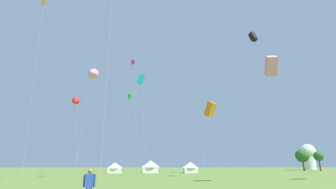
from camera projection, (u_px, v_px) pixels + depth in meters
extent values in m
cube|color=orange|center=(44.00, 2.00, 51.50)|extent=(0.57, 1.62, 1.55)
cylinder|color=#A75C11|center=(43.00, 7.00, 51.19)|extent=(0.05, 0.05, 1.40)
cylinder|color=#B2B2B7|center=(34.00, 80.00, 46.26)|extent=(1.61, 1.04, 34.76)
cube|color=pink|center=(271.00, 66.00, 28.71)|extent=(1.48, 2.33, 2.49)
cylinder|color=#B2B2B7|center=(284.00, 120.00, 26.07)|extent=(0.44, 1.79, 13.04)
cone|color=red|center=(76.00, 101.00, 55.30)|extent=(2.03, 2.29, 2.12)
cylinder|color=maroon|center=(75.00, 109.00, 54.84)|extent=(0.05, 0.05, 2.48)
cylinder|color=#B2B2B7|center=(76.00, 136.00, 52.84)|extent=(2.16, 0.78, 15.71)
cone|color=pink|center=(92.00, 73.00, 40.11)|extent=(1.80, 1.81, 1.96)
cylinder|color=#B2B2B7|center=(83.00, 122.00, 37.40)|extent=(1.04, 0.88, 16.39)
ellipsoid|color=#E02DA3|center=(133.00, 62.00, 58.24)|extent=(1.63, 2.88, 1.00)
cylinder|color=#9D2072|center=(133.00, 69.00, 57.75)|extent=(0.06, 0.06, 2.47)
cylinder|color=#B2B2B7|center=(136.00, 114.00, 54.24)|extent=(2.28, 1.18, 25.43)
cube|color=green|center=(129.00, 96.00, 57.03)|extent=(0.73, 1.18, 1.50)
cylinder|color=#207C31|center=(129.00, 102.00, 56.61)|extent=(0.04, 0.04, 2.25)
cylinder|color=#B2B2B7|center=(129.00, 133.00, 54.04)|extent=(0.76, 1.32, 17.31)
cube|color=black|center=(253.00, 37.00, 63.23)|extent=(1.82, 2.39, 2.77)
cylinder|color=#B2B2B7|center=(260.00, 99.00, 57.42)|extent=(0.85, 2.37, 33.69)
cube|color=orange|center=(210.00, 109.00, 42.63)|extent=(2.30, 2.52, 2.73)
cylinder|color=#B2B2B7|center=(206.00, 141.00, 39.99)|extent=(2.47, 2.12, 11.20)
cube|color=#1EB7CC|center=(141.00, 79.00, 47.45)|extent=(1.84, 1.48, 2.02)
cylinder|color=teal|center=(140.00, 89.00, 46.93)|extent=(0.06, 0.06, 2.73)
cylinder|color=#B2B2B7|center=(144.00, 124.00, 44.10)|extent=(1.62, 1.98, 17.83)
cylinder|color=#B2B2B7|center=(110.00, 35.00, 30.92)|extent=(0.58, 1.68, 35.35)
cube|color=#2D51AD|center=(90.00, 181.00, 11.34)|extent=(0.36, 0.23, 0.60)
sphere|color=#9E7051|center=(90.00, 171.00, 11.45)|extent=(0.22, 0.22, 0.22)
cylinder|color=#2D51AD|center=(84.00, 181.00, 11.32)|extent=(0.09, 0.09, 0.55)
cylinder|color=#2D51AD|center=(95.00, 181.00, 11.35)|extent=(0.09, 0.09, 0.55)
cube|color=white|center=(115.00, 171.00, 60.09)|extent=(3.09, 3.09, 1.16)
cone|color=white|center=(115.00, 165.00, 60.43)|extent=(3.87, 3.87, 1.35)
cube|color=white|center=(151.00, 170.00, 60.72)|extent=(3.71, 3.71, 1.39)
cone|color=white|center=(151.00, 164.00, 61.14)|extent=(4.64, 4.64, 1.62)
cube|color=white|center=(190.00, 170.00, 61.39)|extent=(3.28, 3.28, 1.23)
cone|color=white|center=(190.00, 165.00, 61.75)|extent=(4.10, 4.10, 1.43)
cylinder|color=white|center=(309.00, 162.00, 105.65)|extent=(4.80, 4.80, 6.00)
sphere|color=white|center=(308.00, 151.00, 106.92)|extent=(6.40, 6.40, 6.40)
cylinder|color=brown|center=(320.00, 165.00, 80.18)|extent=(0.44, 0.44, 3.63)
sphere|color=#286023|center=(318.00, 156.00, 80.99)|extent=(3.09, 3.09, 3.09)
cylinder|color=brown|center=(304.00, 166.00, 82.64)|extent=(0.44, 0.44, 3.45)
sphere|color=#286023|center=(302.00, 156.00, 83.53)|extent=(4.33, 4.33, 4.33)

